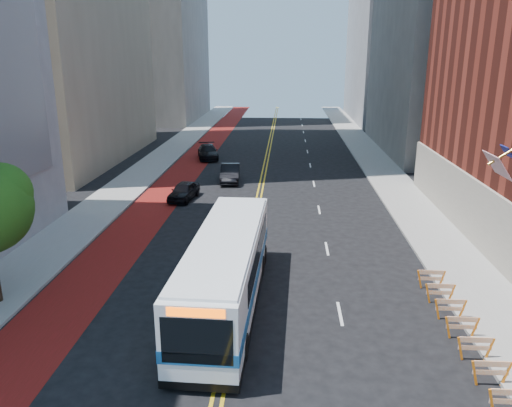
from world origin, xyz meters
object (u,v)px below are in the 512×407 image
object	(u,v)px
car_b	(230,173)
car_c	(208,152)
transit_bus	(227,269)
car_a	(184,191)

from	to	relation	value
car_b	car_c	distance (m)	11.19
car_b	car_c	world-z (taller)	car_b
car_b	car_c	size ratio (longest dim) A/B	0.92
transit_bus	car_c	distance (m)	35.06
transit_bus	car_c	world-z (taller)	transit_bus
transit_bus	car_a	world-z (taller)	transit_bus
car_c	transit_bus	bearing A→B (deg)	-92.13
car_c	car_a	bearing A→B (deg)	-100.28
car_c	car_b	bearing A→B (deg)	-82.93
car_a	car_b	distance (m)	7.00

